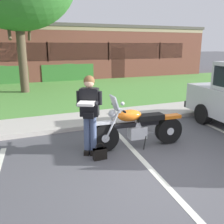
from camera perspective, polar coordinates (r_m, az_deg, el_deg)
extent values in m
plane|color=#4C4C51|center=(5.03, 11.30, -12.90)|extent=(140.00, 140.00, 0.00)
cube|color=#B7B2A8|center=(7.51, -1.65, -2.74)|extent=(60.00, 0.20, 0.12)
cube|color=#B7B2A8|center=(8.28, -3.79, -1.25)|extent=(60.00, 1.50, 0.08)
cube|color=#518E3D|center=(12.95, -11.02, 4.26)|extent=(60.00, 8.40, 0.06)
cube|color=silver|center=(5.10, 8.55, -12.32)|extent=(0.63, 4.38, 0.01)
cylinder|color=black|center=(5.70, -1.58, -5.73)|extent=(0.65, 0.14, 0.64)
cylinder|color=silver|center=(5.70, -1.58, -5.73)|extent=(0.19, 0.13, 0.18)
cylinder|color=black|center=(6.33, 12.40, -3.97)|extent=(0.65, 0.22, 0.64)
cylinder|color=silver|center=(6.33, 12.40, -3.97)|extent=(0.19, 0.21, 0.18)
cube|color=silver|center=(5.59, -1.61, -2.37)|extent=(0.45, 0.17, 0.06)
cube|color=orange|center=(6.26, 12.96, -0.96)|extent=(0.45, 0.23, 0.08)
cylinder|color=silver|center=(5.58, -0.02, -3.16)|extent=(0.31, 0.07, 0.58)
cylinder|color=silver|center=(5.72, -0.54, -2.70)|extent=(0.31, 0.07, 0.58)
sphere|color=silver|center=(5.59, 0.06, -0.36)|extent=(0.17, 0.17, 0.17)
cylinder|color=silver|center=(5.60, 1.41, 0.94)|extent=(0.08, 0.72, 0.03)
cylinder|color=black|center=(5.28, 2.77, 0.07)|extent=(0.05, 0.10, 0.04)
cylinder|color=black|center=(5.93, 0.21, 1.72)|extent=(0.05, 0.10, 0.04)
sphere|color=silver|center=(5.29, 2.35, 1.88)|extent=(0.08, 0.08, 0.08)
sphere|color=silver|center=(5.84, 0.22, 3.11)|extent=(0.08, 0.08, 0.08)
cube|color=#B2BCC6|center=(5.55, 0.64, 1.88)|extent=(0.16, 0.37, 0.35)
cube|color=black|center=(5.88, 5.40, -2.69)|extent=(1.10, 0.18, 0.10)
ellipsoid|color=orange|center=(5.75, 3.91, -0.76)|extent=(0.58, 0.36, 0.26)
cube|color=black|center=(5.98, 8.32, -1.08)|extent=(0.66, 0.32, 0.12)
cube|color=silver|center=(5.95, 5.62, -4.50)|extent=(0.42, 0.27, 0.28)
cylinder|color=silver|center=(5.89, 5.36, -3.06)|extent=(0.18, 0.13, 0.21)
cylinder|color=silver|center=(5.91, 5.96, -3.00)|extent=(0.18, 0.13, 0.21)
cylinder|color=silver|center=(6.26, 8.16, -4.58)|extent=(0.60, 0.12, 0.08)
cylinder|color=silver|center=(6.35, 9.78, -4.37)|extent=(0.60, 0.12, 0.08)
cylinder|color=black|center=(5.94, 7.27, -6.75)|extent=(0.13, 0.11, 0.30)
cube|color=black|center=(5.67, -4.10, -8.82)|extent=(0.21, 0.26, 0.10)
cube|color=black|center=(5.70, -5.50, -8.74)|extent=(0.21, 0.26, 0.10)
cylinder|color=#47567A|center=(5.55, -4.13, -5.13)|extent=(0.14, 0.14, 0.86)
cylinder|color=#47567A|center=(5.57, -5.55, -5.07)|extent=(0.14, 0.14, 0.86)
cube|color=black|center=(5.36, -5.01, 2.16)|extent=(0.44, 0.38, 0.58)
cube|color=black|center=(5.31, -5.07, 5.00)|extent=(0.36, 0.32, 0.06)
sphere|color=tan|center=(5.29, -5.11, 6.50)|extent=(0.21, 0.21, 0.21)
sphere|color=brown|center=(5.30, -5.08, 6.84)|extent=(0.23, 0.23, 0.23)
cube|color=black|center=(5.30, -5.22, -0.79)|extent=(0.24, 0.19, 0.12)
cylinder|color=black|center=(5.18, -3.61, 1.96)|extent=(0.24, 0.34, 0.09)
cylinder|color=black|center=(5.24, -7.07, 2.03)|extent=(0.24, 0.34, 0.09)
cylinder|color=black|center=(5.28, -2.73, 3.12)|extent=(0.10, 0.10, 0.28)
cylinder|color=black|center=(5.37, -7.38, 3.20)|extent=(0.10, 0.10, 0.28)
cube|color=white|center=(5.07, -5.66, 1.87)|extent=(0.43, 0.43, 0.05)
cube|color=black|center=(5.40, -2.68, -9.25)|extent=(0.28, 0.12, 0.24)
cube|color=black|center=(5.35, -2.67, -8.29)|extent=(0.28, 0.13, 0.04)
torus|color=black|center=(5.34, -2.70, -7.87)|extent=(0.20, 0.02, 0.20)
cube|color=black|center=(9.41, 20.77, 2.02)|extent=(1.90, 0.32, 0.20)
cylinder|color=black|center=(8.19, 19.57, -0.39)|extent=(0.31, 0.62, 0.60)
cylinder|color=#4C3D2D|center=(13.20, -19.18, 10.74)|extent=(0.40, 0.40, 3.17)
cylinder|color=#4C3D2D|center=(13.24, -17.84, 17.46)|extent=(0.14, 0.96, 1.22)
cylinder|color=#4C3D2D|center=(13.18, -21.96, 17.34)|extent=(0.14, 1.08, 1.32)
cube|color=#336B2D|center=(16.93, -23.50, 7.50)|extent=(3.16, 0.90, 1.10)
cube|color=#336B2D|center=(17.37, -9.93, 8.64)|extent=(3.36, 0.90, 1.10)
ellipsoid|color=#336B2D|center=(17.32, -10.01, 10.45)|extent=(3.19, 0.84, 0.28)
cube|color=brown|center=(22.29, -16.47, 12.55)|extent=(23.77, 11.39, 3.43)
cube|color=#998466|center=(16.71, -14.45, 17.65)|extent=(23.77, 0.10, 0.24)
cube|color=#4C4742|center=(22.32, -16.82, 17.20)|extent=(24.01, 11.51, 0.20)
cube|color=#1E282D|center=(16.68, -14.13, 12.78)|extent=(20.21, 0.06, 1.10)
cube|color=brown|center=(16.67, -14.12, 12.78)|extent=(0.08, 0.04, 1.20)
cube|color=brown|center=(17.76, -0.80, 13.29)|extent=(0.08, 0.04, 1.20)
cube|color=brown|center=(19.64, 10.49, 13.19)|extent=(0.08, 0.04, 1.20)
cube|color=#473323|center=(18.10, 1.31, 10.67)|extent=(1.00, 0.08, 2.10)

